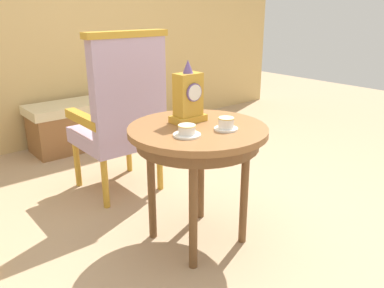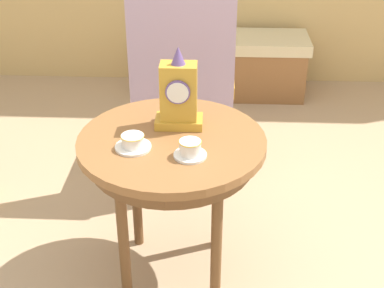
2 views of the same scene
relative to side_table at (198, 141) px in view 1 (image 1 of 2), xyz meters
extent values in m
plane|color=tan|center=(0.04, -0.02, -0.60)|extent=(10.00, 10.00, 0.00)
cylinder|color=brown|center=(0.00, 0.00, 0.06)|extent=(0.74, 0.74, 0.03)
cylinder|color=brown|center=(0.00, 0.00, 0.01)|extent=(0.65, 0.65, 0.07)
cylinder|color=brown|center=(0.18, 0.18, -0.28)|extent=(0.04, 0.04, 0.65)
cylinder|color=brown|center=(-0.18, 0.18, -0.28)|extent=(0.04, 0.04, 0.65)
cylinder|color=brown|center=(-0.18, -0.18, -0.28)|extent=(0.04, 0.04, 0.65)
cylinder|color=brown|center=(0.18, -0.18, -0.28)|extent=(0.04, 0.04, 0.65)
cylinder|color=white|center=(-0.14, -0.08, 0.08)|extent=(0.14, 0.14, 0.01)
cylinder|color=white|center=(-0.14, -0.08, 0.11)|extent=(0.08, 0.08, 0.05)
torus|color=gold|center=(-0.14, -0.08, 0.13)|extent=(0.09, 0.09, 0.00)
cylinder|color=white|center=(0.08, -0.13, 0.08)|extent=(0.12, 0.12, 0.01)
cylinder|color=white|center=(0.08, -0.13, 0.12)|extent=(0.08, 0.08, 0.05)
torus|color=gold|center=(0.08, -0.13, 0.14)|extent=(0.08, 0.08, 0.00)
cube|color=gold|center=(0.02, 0.11, 0.10)|extent=(0.19, 0.11, 0.04)
cube|color=gold|center=(0.02, 0.11, 0.23)|extent=(0.14, 0.09, 0.23)
cylinder|color=#664C8C|center=(0.02, 0.06, 0.25)|extent=(0.10, 0.01, 0.10)
cylinder|color=white|center=(0.02, 0.05, 0.25)|extent=(0.08, 0.00, 0.08)
cone|color=#664C8C|center=(0.02, 0.11, 0.38)|extent=(0.06, 0.06, 0.07)
cube|color=#B299B7|center=(0.00, 0.90, -0.20)|extent=(0.52, 0.52, 0.11)
cube|color=#B299B7|center=(0.00, 0.68, 0.18)|extent=(0.52, 0.09, 0.64)
cube|color=gold|center=(0.00, 0.68, 0.52)|extent=(0.56, 0.10, 0.04)
cube|color=gold|center=(0.23, 0.90, -0.03)|extent=(0.07, 0.47, 0.06)
cube|color=gold|center=(-0.23, 0.90, -0.03)|extent=(0.07, 0.47, 0.06)
cylinder|color=gold|center=(0.22, 1.12, -0.43)|extent=(0.04, 0.04, 0.35)
cylinder|color=gold|center=(-0.22, 1.12, -0.43)|extent=(0.04, 0.04, 0.35)
cylinder|color=gold|center=(0.22, 0.68, -0.43)|extent=(0.04, 0.04, 0.35)
cylinder|color=gold|center=(-0.22, 0.68, -0.43)|extent=(0.04, 0.04, 0.35)
cube|color=beige|center=(0.27, 1.93, -0.20)|extent=(1.12, 0.40, 0.08)
cube|color=brown|center=(0.27, 1.93, -0.42)|extent=(1.08, 0.38, 0.36)
camera|label=1|loc=(-1.28, -1.50, 0.68)|focal=36.69mm
camera|label=2|loc=(0.16, -1.85, 1.13)|focal=51.38mm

